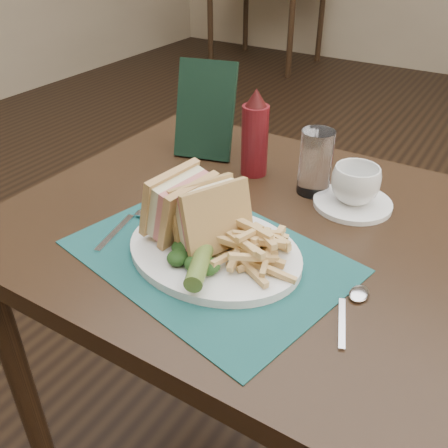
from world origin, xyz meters
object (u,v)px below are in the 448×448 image
at_px(coffee_cup, 355,184).
at_px(check_presenter, 205,110).
at_px(ketchup_bottle, 255,133).
at_px(placemat, 209,256).
at_px(sandwich_half_b, 205,210).
at_px(table_main, 250,359).
at_px(sandwich_half_a, 170,200).
at_px(drinking_glass, 315,162).
at_px(table_bg_left, 266,20).
at_px(plate, 214,252).
at_px(saucer, 352,203).

distance_m(coffee_cup, check_presenter, 0.38).
bearing_deg(ketchup_bottle, check_presenter, 168.10).
relative_size(placemat, check_presenter, 2.03).
height_order(placemat, sandwich_half_b, sandwich_half_b).
relative_size(table_main, sandwich_half_a, 7.70).
bearing_deg(table_main, sandwich_half_b, -102.14).
bearing_deg(ketchup_bottle, sandwich_half_a, -90.27).
relative_size(table_main, drinking_glass, 6.92).
height_order(table_main, table_bg_left, same).
bearing_deg(placemat, plate, 38.00).
distance_m(table_bg_left, coffee_cup, 3.90).
bearing_deg(table_main, table_bg_left, 117.34).
xyz_separation_m(table_main, saucer, (0.13, 0.14, 0.38)).
xyz_separation_m(placemat, coffee_cup, (0.14, 0.29, 0.05)).
height_order(table_bg_left, plate, plate).
height_order(table_bg_left, check_presenter, check_presenter).
height_order(sandwich_half_b, saucer, sandwich_half_b).
relative_size(drinking_glass, ketchup_bottle, 0.70).
height_order(table_bg_left, placemat, placemat).
xyz_separation_m(placemat, sandwich_half_a, (-0.09, 0.01, 0.07)).
height_order(table_main, check_presenter, check_presenter).
xyz_separation_m(coffee_cup, drinking_glass, (-0.09, 0.01, 0.02)).
bearing_deg(coffee_cup, ketchup_bottle, 175.01).
xyz_separation_m(coffee_cup, check_presenter, (-0.37, 0.05, 0.06)).
xyz_separation_m(table_bg_left, check_presenter, (1.57, -3.31, 0.48)).
relative_size(table_bg_left, check_presenter, 4.18).
height_order(saucer, coffee_cup, coffee_cup).
relative_size(coffee_cup, check_presenter, 0.43).
distance_m(table_bg_left, drinking_glass, 3.85).
xyz_separation_m(table_bg_left, saucer, (1.94, -3.36, 0.38)).
distance_m(drinking_glass, ketchup_bottle, 0.14).
height_order(sandwich_half_b, coffee_cup, sandwich_half_b).
relative_size(table_main, ketchup_bottle, 4.84).
bearing_deg(drinking_glass, sandwich_half_b, -104.98).
bearing_deg(plate, placemat, -138.73).
bearing_deg(placemat, sandwich_half_a, 170.47).
xyz_separation_m(plate, saucer, (0.14, 0.28, -0.00)).
height_order(table_main, placemat, placemat).
distance_m(ketchup_bottle, check_presenter, 0.15).
relative_size(sandwich_half_a, check_presenter, 0.54).
height_order(saucer, check_presenter, check_presenter).
xyz_separation_m(sandwich_half_b, check_presenter, (-0.21, 0.32, 0.03)).
relative_size(sandwich_half_a, sandwich_half_b, 1.00).
bearing_deg(sandwich_half_a, ketchup_bottle, 96.45).
height_order(placemat, check_presenter, check_presenter).
height_order(drinking_glass, ketchup_bottle, ketchup_bottle).
xyz_separation_m(sandwich_half_a, saucer, (0.23, 0.27, -0.07)).
bearing_deg(check_presenter, saucer, -22.79).
bearing_deg(sandwich_half_b, coffee_cup, 84.31).
distance_m(table_bg_left, check_presenter, 3.69).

